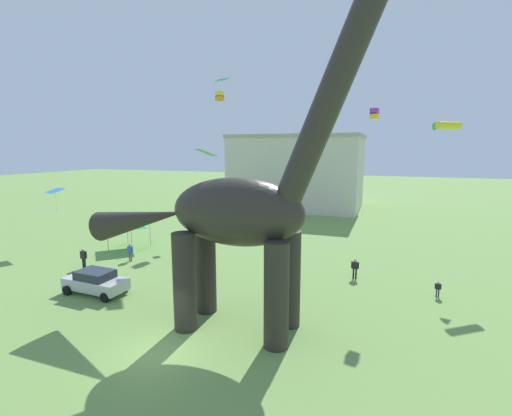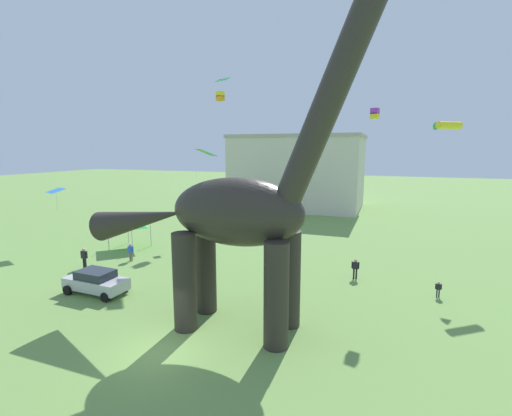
{
  "view_description": "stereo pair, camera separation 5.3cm",
  "coord_description": "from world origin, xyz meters",
  "px_view_note": "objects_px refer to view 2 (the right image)",
  "views": [
    {
      "loc": [
        9.55,
        -13.03,
        9.37
      ],
      "look_at": [
        3.28,
        3.88,
        6.4
      ],
      "focal_mm": 25.35,
      "sensor_mm": 36.0,
      "label": 1
    },
    {
      "loc": [
        9.6,
        -13.02,
        9.37
      ],
      "look_at": [
        3.28,
        3.88,
        6.4
      ],
      "focal_mm": 25.35,
      "sensor_mm": 36.0,
      "label": 2
    }
  ],
  "objects_px": {
    "parked_sedan_left": "(96,281)",
    "kite_far_left": "(223,80)",
    "dinosaur_sculpture": "(235,212)",
    "person_near_flyer": "(131,250)",
    "person_vendor_side": "(355,267)",
    "kite_trailing": "(220,96)",
    "person_photographer": "(438,288)",
    "kite_mid_left": "(375,113)",
    "kite_drifting": "(196,170)",
    "kite_mid_right": "(56,191)",
    "person_strolling_adult": "(84,256)",
    "kite_mid_center": "(447,126)",
    "kite_high_left": "(206,153)",
    "festival_canopy_tent": "(129,222)"
  },
  "relations": [
    {
      "from": "festival_canopy_tent",
      "to": "parked_sedan_left",
      "type": "bearing_deg",
      "value": -61.64
    },
    {
      "from": "kite_drifting",
      "to": "kite_high_left",
      "type": "xyz_separation_m",
      "value": [
        9.32,
        -15.13,
        1.93
      ]
    },
    {
      "from": "dinosaur_sculpture",
      "to": "person_photographer",
      "type": "distance_m",
      "value": 14.35
    },
    {
      "from": "parked_sedan_left",
      "to": "kite_drifting",
      "type": "xyz_separation_m",
      "value": [
        -1.17,
        15.38,
        6.43
      ]
    },
    {
      "from": "kite_far_left",
      "to": "kite_mid_center",
      "type": "bearing_deg",
      "value": -2.04
    },
    {
      "from": "kite_far_left",
      "to": "kite_high_left",
      "type": "bearing_deg",
      "value": -67.91
    },
    {
      "from": "festival_canopy_tent",
      "to": "kite_trailing",
      "type": "bearing_deg",
      "value": 70.85
    },
    {
      "from": "parked_sedan_left",
      "to": "kite_far_left",
      "type": "relative_size",
      "value": 2.23
    },
    {
      "from": "dinosaur_sculpture",
      "to": "person_near_flyer",
      "type": "height_order",
      "value": "dinosaur_sculpture"
    },
    {
      "from": "dinosaur_sculpture",
      "to": "person_photographer",
      "type": "bearing_deg",
      "value": 70.28
    },
    {
      "from": "festival_canopy_tent",
      "to": "kite_drifting",
      "type": "xyz_separation_m",
      "value": [
        4.04,
        5.74,
        4.69
      ]
    },
    {
      "from": "person_near_flyer",
      "to": "kite_mid_left",
      "type": "height_order",
      "value": "kite_mid_left"
    },
    {
      "from": "person_photographer",
      "to": "kite_mid_left",
      "type": "height_order",
      "value": "kite_mid_left"
    },
    {
      "from": "person_photographer",
      "to": "person_near_flyer",
      "type": "distance_m",
      "value": 23.43
    },
    {
      "from": "person_strolling_adult",
      "to": "kite_mid_left",
      "type": "distance_m",
      "value": 24.56
    },
    {
      "from": "kite_far_left",
      "to": "kite_high_left",
      "type": "distance_m",
      "value": 17.25
    },
    {
      "from": "kite_mid_right",
      "to": "kite_far_left",
      "type": "height_order",
      "value": "kite_far_left"
    },
    {
      "from": "person_near_flyer",
      "to": "kite_mid_right",
      "type": "distance_m",
      "value": 10.46
    },
    {
      "from": "dinosaur_sculpture",
      "to": "person_vendor_side",
      "type": "bearing_deg",
      "value": 94.42
    },
    {
      "from": "person_photographer",
      "to": "kite_mid_left",
      "type": "relative_size",
      "value": 1.43
    },
    {
      "from": "kite_mid_left",
      "to": "kite_high_left",
      "type": "height_order",
      "value": "kite_mid_left"
    },
    {
      "from": "kite_trailing",
      "to": "dinosaur_sculpture",
      "type": "bearing_deg",
      "value": -62.48
    },
    {
      "from": "person_photographer",
      "to": "person_strolling_adult",
      "type": "xyz_separation_m",
      "value": [
        -25.62,
        -3.48,
        0.35
      ]
    },
    {
      "from": "kite_high_left",
      "to": "parked_sedan_left",
      "type": "bearing_deg",
      "value": -178.22
    },
    {
      "from": "dinosaur_sculpture",
      "to": "kite_high_left",
      "type": "bearing_deg",
      "value": -174.6
    },
    {
      "from": "person_near_flyer",
      "to": "kite_mid_right",
      "type": "xyz_separation_m",
      "value": [
        -9.34,
        1.22,
        4.55
      ]
    },
    {
      "from": "person_near_flyer",
      "to": "kite_mid_right",
      "type": "bearing_deg",
      "value": -14.99
    },
    {
      "from": "person_strolling_adult",
      "to": "kite_trailing",
      "type": "height_order",
      "value": "kite_trailing"
    },
    {
      "from": "kite_mid_center",
      "to": "kite_far_left",
      "type": "bearing_deg",
      "value": 177.96
    },
    {
      "from": "person_strolling_adult",
      "to": "person_near_flyer",
      "type": "distance_m",
      "value": 3.56
    },
    {
      "from": "festival_canopy_tent",
      "to": "person_near_flyer",
      "type": "bearing_deg",
      "value": -49.99
    },
    {
      "from": "person_strolling_adult",
      "to": "parked_sedan_left",
      "type": "bearing_deg",
      "value": -47.73
    },
    {
      "from": "dinosaur_sculpture",
      "to": "kite_drifting",
      "type": "xyz_separation_m",
      "value": [
        -11.56,
        16.3,
        1.02
      ]
    },
    {
      "from": "person_strolling_adult",
      "to": "person_near_flyer",
      "type": "height_order",
      "value": "person_strolling_adult"
    },
    {
      "from": "parked_sedan_left",
      "to": "kite_trailing",
      "type": "distance_m",
      "value": 25.78
    },
    {
      "from": "person_vendor_side",
      "to": "festival_canopy_tent",
      "type": "relative_size",
      "value": 0.47
    },
    {
      "from": "festival_canopy_tent",
      "to": "kite_mid_right",
      "type": "height_order",
      "value": "kite_mid_right"
    },
    {
      "from": "parked_sedan_left",
      "to": "kite_trailing",
      "type": "height_order",
      "value": "kite_trailing"
    },
    {
      "from": "person_vendor_side",
      "to": "kite_high_left",
      "type": "height_order",
      "value": "kite_high_left"
    },
    {
      "from": "kite_mid_center",
      "to": "kite_trailing",
      "type": "bearing_deg",
      "value": 162.88
    },
    {
      "from": "kite_mid_right",
      "to": "kite_trailing",
      "type": "xyz_separation_m",
      "value": [
        10.68,
        13.63,
        9.84
      ]
    },
    {
      "from": "person_strolling_adult",
      "to": "festival_canopy_tent",
      "type": "bearing_deg",
      "value": 84.68
    },
    {
      "from": "kite_high_left",
      "to": "kite_trailing",
      "type": "height_order",
      "value": "kite_trailing"
    },
    {
      "from": "dinosaur_sculpture",
      "to": "person_near_flyer",
      "type": "xyz_separation_m",
      "value": [
        -12.9,
        7.35,
        -5.3
      ]
    },
    {
      "from": "person_vendor_side",
      "to": "kite_trailing",
      "type": "xyz_separation_m",
      "value": [
        -16.8,
        12.57,
        14.4
      ]
    },
    {
      "from": "person_vendor_side",
      "to": "kite_far_left",
      "type": "height_order",
      "value": "kite_far_left"
    },
    {
      "from": "person_near_flyer",
      "to": "festival_canopy_tent",
      "type": "distance_m",
      "value": 4.51
    },
    {
      "from": "kite_mid_center",
      "to": "kite_mid_left",
      "type": "distance_m",
      "value": 6.66
    },
    {
      "from": "person_near_flyer",
      "to": "kite_trailing",
      "type": "bearing_deg",
      "value": -102.68
    },
    {
      "from": "parked_sedan_left",
      "to": "kite_mid_center",
      "type": "xyz_separation_m",
      "value": [
        21.48,
        14.31,
        10.32
      ]
    }
  ]
}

